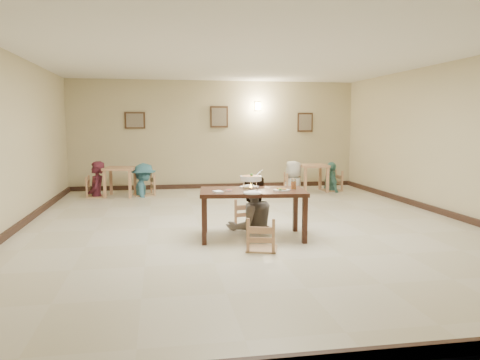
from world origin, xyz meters
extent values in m
plane|color=beige|center=(0.00, 0.00, 0.00)|extent=(10.00, 10.00, 0.00)
plane|color=white|center=(0.00, 0.00, 3.00)|extent=(10.00, 10.00, 0.00)
plane|color=#CBBC90|center=(0.00, 5.00, 1.50)|extent=(10.00, 0.00, 10.00)
plane|color=#CBBC90|center=(0.00, -5.00, 1.50)|extent=(10.00, 0.00, 10.00)
plane|color=#CBBC90|center=(-4.00, 0.00, 1.50)|extent=(0.00, 10.00, 10.00)
plane|color=#CBBC90|center=(4.00, 0.00, 1.50)|extent=(0.00, 10.00, 10.00)
cube|color=#331F17|center=(0.00, 4.97, 0.06)|extent=(8.00, 0.06, 0.12)
cube|color=#331F17|center=(0.00, -4.97, 0.06)|extent=(8.00, 0.06, 0.12)
cube|color=#331F17|center=(-3.97, 0.00, 0.06)|extent=(0.06, 10.00, 0.12)
cube|color=#331F17|center=(3.97, 0.00, 0.06)|extent=(0.06, 10.00, 0.12)
cube|color=#3E2718|center=(-2.20, 4.96, 1.90)|extent=(0.55, 0.03, 0.45)
cube|color=gray|center=(-2.20, 4.94, 1.90)|extent=(0.45, 0.01, 0.37)
cube|color=#3E2718|center=(0.10, 4.96, 2.00)|extent=(0.50, 0.03, 0.60)
cube|color=gray|center=(0.10, 4.94, 2.00)|extent=(0.41, 0.01, 0.49)
cube|color=#3E2718|center=(2.60, 4.96, 1.85)|extent=(0.45, 0.03, 0.55)
cube|color=gray|center=(2.60, 4.94, 1.85)|extent=(0.37, 0.01, 0.45)
cube|color=#FFD88C|center=(1.20, 4.96, 2.30)|extent=(0.16, 0.05, 0.22)
cube|color=#3E1F15|center=(-0.13, -0.96, 0.74)|extent=(1.73, 1.10, 0.06)
cube|color=#3E1F15|center=(-0.93, -1.27, 0.35)|extent=(0.07, 0.07, 0.71)
cube|color=#3E1F15|center=(0.58, -1.44, 0.35)|extent=(0.07, 0.07, 0.71)
cube|color=#3E1F15|center=(-0.84, -0.47, 0.35)|extent=(0.07, 0.07, 0.71)
cube|color=#3E1F15|center=(0.67, -0.64, 0.35)|extent=(0.07, 0.07, 0.71)
cube|color=tan|center=(-0.04, -0.15, 0.40)|extent=(0.41, 0.41, 0.04)
cube|color=tan|center=(-0.14, -1.68, 0.42)|extent=(0.43, 0.43, 0.05)
imported|color=gray|center=(-0.01, -0.27, 0.93)|extent=(1.04, 0.89, 1.87)
torus|color=silver|center=(-0.15, -0.92, 0.91)|extent=(0.26, 0.26, 0.01)
cylinder|color=silver|center=(-0.15, -0.92, 0.79)|extent=(0.07, 0.07, 0.04)
cone|color=#FFA526|center=(-0.15, -0.92, 0.84)|extent=(0.04, 0.04, 0.06)
cylinder|color=white|center=(-0.15, -0.92, 0.95)|extent=(0.34, 0.34, 0.08)
cylinder|color=#AE602A|center=(-0.15, -0.92, 0.98)|extent=(0.29, 0.29, 0.02)
sphere|color=#2D7223|center=(-0.14, -0.93, 1.00)|extent=(0.05, 0.05, 0.05)
cylinder|color=silver|center=(-0.02, -0.85, 1.01)|extent=(0.16, 0.10, 0.11)
cylinder|color=silver|center=(-0.05, -0.86, 0.84)|extent=(0.01, 0.01, 0.15)
cylinder|color=silver|center=(-0.25, -0.86, 0.84)|extent=(0.01, 0.01, 0.15)
cylinder|color=silver|center=(-0.15, -1.04, 0.84)|extent=(0.01, 0.01, 0.15)
cylinder|color=white|center=(-0.13, -0.70, 0.78)|extent=(0.32, 0.32, 0.02)
ellipsoid|color=white|center=(-0.13, -0.70, 0.79)|extent=(0.21, 0.18, 0.07)
cylinder|color=white|center=(-0.21, -1.34, 0.78)|extent=(0.28, 0.28, 0.02)
ellipsoid|color=white|center=(-0.21, -1.34, 0.79)|extent=(0.18, 0.16, 0.06)
cylinder|color=white|center=(0.29, -1.15, 0.78)|extent=(0.26, 0.26, 0.02)
sphere|color=#2D7223|center=(0.25, -1.22, 0.80)|extent=(0.04, 0.04, 0.04)
cylinder|color=white|center=(-0.51, -1.00, 0.78)|extent=(0.10, 0.10, 0.02)
cylinder|color=#A21A16|center=(-0.51, -1.00, 0.78)|extent=(0.08, 0.08, 0.01)
cube|color=white|center=(-0.70, -1.19, 0.78)|extent=(0.16, 0.19, 0.03)
cube|color=silver|center=(-0.65, -1.11, 0.78)|extent=(0.05, 0.17, 0.01)
cube|color=silver|center=(-0.62, -1.11, 0.78)|extent=(0.05, 0.17, 0.01)
cylinder|color=white|center=(0.53, -0.99, 0.85)|extent=(0.08, 0.08, 0.17)
cylinder|color=orange|center=(0.53, -0.99, 0.83)|extent=(0.07, 0.07, 0.12)
cube|color=tan|center=(-2.54, 3.83, 0.70)|extent=(0.83, 0.83, 0.06)
cube|color=tan|center=(-2.89, 3.57, 0.34)|extent=(0.07, 0.07, 0.67)
cube|color=tan|center=(-2.29, 3.48, 0.34)|extent=(0.07, 0.07, 0.67)
cube|color=tan|center=(-2.80, 4.17, 0.34)|extent=(0.07, 0.07, 0.67)
cube|color=tan|center=(-2.20, 4.08, 0.34)|extent=(0.07, 0.07, 0.67)
cube|color=tan|center=(2.49, 3.84, 0.69)|extent=(0.74, 0.74, 0.06)
cube|color=tan|center=(2.18, 3.55, 0.33)|extent=(0.07, 0.07, 0.66)
cube|color=tan|center=(2.78, 3.54, 0.33)|extent=(0.07, 0.07, 0.66)
cube|color=tan|center=(2.19, 4.15, 0.33)|extent=(0.07, 0.07, 0.66)
cube|color=tan|center=(2.80, 4.14, 0.33)|extent=(0.07, 0.07, 0.66)
cube|color=tan|center=(-3.12, 3.83, 0.45)|extent=(0.46, 0.46, 0.05)
cube|color=tan|center=(-1.97, 3.90, 0.49)|extent=(0.50, 0.50, 0.05)
cube|color=tan|center=(1.95, 3.86, 0.44)|extent=(0.45, 0.45, 0.05)
cube|color=tan|center=(3.03, 3.90, 0.47)|extent=(0.48, 0.48, 0.05)
imported|color=#4E1A29|center=(-3.12, 3.83, 0.89)|extent=(0.46, 0.67, 1.78)
imported|color=teal|center=(-1.97, 3.90, 0.82)|extent=(0.73, 1.12, 1.64)
imported|color=silver|center=(1.95, 3.86, 0.83)|extent=(0.68, 0.90, 1.66)
imported|color=#54998B|center=(3.03, 3.90, 0.78)|extent=(0.40, 0.92, 1.56)
camera|label=1|loc=(-1.57, -8.10, 1.79)|focal=35.00mm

